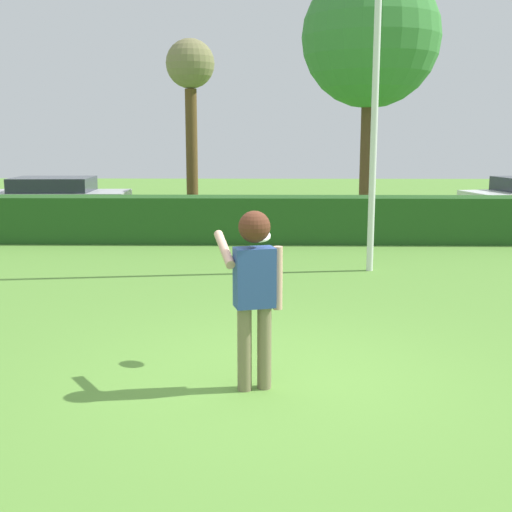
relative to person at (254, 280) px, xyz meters
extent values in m
plane|color=#5E9439|center=(0.22, 0.27, -1.10)|extent=(60.00, 60.00, 0.00)
cylinder|color=#7A704F|center=(-0.09, -0.04, -0.68)|extent=(0.14, 0.14, 0.84)
cylinder|color=#7A704F|center=(0.10, 0.02, -0.68)|extent=(0.14, 0.14, 0.84)
cube|color=#2A488A|center=(0.00, -0.01, 0.03)|extent=(0.42, 0.31, 0.58)
cylinder|color=tan|center=(-0.30, 0.20, 0.27)|extent=(0.25, 0.62, 0.30)
cylinder|color=tan|center=(0.23, 0.05, 0.01)|extent=(0.09, 0.09, 0.62)
sphere|color=tan|center=(0.00, -0.01, 0.49)|extent=(0.22, 0.22, 0.22)
sphere|color=#502819|center=(0.00, -0.01, 0.52)|extent=(0.31, 0.31, 0.31)
cylinder|color=white|center=(0.04, 0.85, 0.29)|extent=(0.25, 0.25, 0.11)
cylinder|color=silver|center=(2.02, 5.67, 2.39)|extent=(0.12, 0.12, 6.99)
cube|color=#23511D|center=(0.22, 8.84, -0.58)|extent=(19.86, 0.90, 1.06)
cube|color=#B7B7BC|center=(-5.98, 12.46, -0.53)|extent=(4.25, 1.84, 0.55)
cube|color=#2D333D|center=(-5.98, 12.46, -0.05)|extent=(2.25, 1.64, 0.40)
cylinder|color=black|center=(-4.54, 13.36, -0.80)|extent=(0.60, 0.12, 0.60)
cylinder|color=black|center=(-4.48, 11.66, -0.80)|extent=(0.60, 0.12, 0.60)
cylinder|color=black|center=(-7.48, 13.26, -0.80)|extent=(0.60, 0.12, 0.60)
cylinder|color=black|center=(6.32, 13.24, -0.80)|extent=(0.61, 0.24, 0.60)
cylinder|color=black|center=(6.74, 11.59, -0.80)|extent=(0.61, 0.24, 0.60)
cylinder|color=brown|center=(3.11, 13.51, 0.89)|extent=(0.42, 0.42, 4.00)
sphere|color=#3A8138|center=(3.11, 13.51, 4.08)|extent=(3.98, 3.98, 3.98)
cylinder|color=brown|center=(-2.30, 15.21, 0.84)|extent=(0.38, 0.38, 3.88)
sphere|color=olive|center=(-2.30, 15.21, 3.55)|extent=(1.54, 1.54, 1.54)
camera|label=1|loc=(0.11, -6.11, 1.39)|focal=45.76mm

